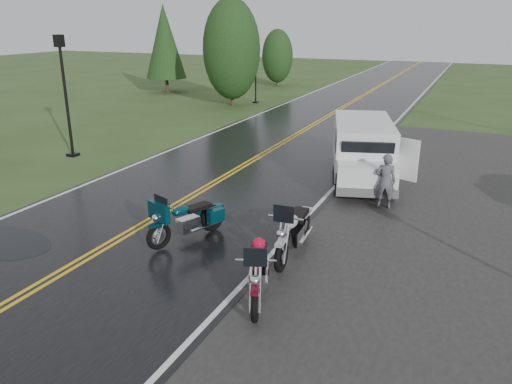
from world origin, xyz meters
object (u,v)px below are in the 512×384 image
lamp_post_near_left (66,97)px  lamp_post_far_left (256,72)px  motorcycle_silver (281,243)px  person_at_van (385,182)px  motorcycle_teal (158,226)px  van_white (340,164)px  motorcycle_red (255,290)px

lamp_post_near_left → lamp_post_far_left: bearing=85.6°
motorcycle_silver → person_at_van: bearing=71.7°
lamp_post_near_left → person_at_van: bearing=-3.8°
motorcycle_teal → van_white: bearing=85.0°
motorcycle_teal → motorcycle_red: bearing=-6.6°
lamp_post_far_left → lamp_post_near_left: bearing=-94.4°
van_white → person_at_van: van_white is taller
motorcycle_red → motorcycle_silver: bearing=76.6°
motorcycle_red → van_white: 7.39m
person_at_van → motorcycle_teal: bearing=38.5°
motorcycle_teal → person_at_van: (4.29, 5.05, 0.15)m
motorcycle_red → person_at_van: size_ratio=1.44×
lamp_post_far_left → van_white: bearing=-57.7°
motorcycle_silver → person_at_van: person_at_van is taller
person_at_van → lamp_post_near_left: (-12.52, 0.84, 1.56)m
motorcycle_teal → lamp_post_near_left: bearing=166.1°
motorcycle_silver → van_white: van_white is taller
motorcycle_teal → lamp_post_near_left: (-8.23, 5.88, 1.71)m
motorcycle_red → motorcycle_teal: 3.72m
motorcycle_silver → motorcycle_red: bearing=-86.3°
motorcycle_teal → van_white: van_white is taller
motorcycle_red → lamp_post_far_left: bearing=93.3°
van_white → motorcycle_teal: bearing=-133.1°
motorcycle_silver → van_white: (-0.22, 5.45, 0.29)m
motorcycle_red → motorcycle_silver: size_ratio=0.94×
motorcycle_teal → van_white: 6.28m
person_at_van → lamp_post_far_left: 19.76m
person_at_van → lamp_post_far_left: bearing=-66.0°
lamp_post_near_left → lamp_post_far_left: (1.18, 15.30, -0.38)m
motorcycle_teal → person_at_van: 6.62m
motorcycle_silver → lamp_post_near_left: 12.74m
lamp_post_far_left → motorcycle_silver: bearing=-64.4°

